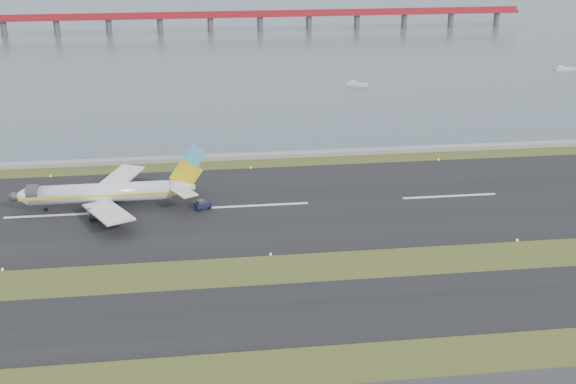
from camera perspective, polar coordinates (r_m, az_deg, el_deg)
The scene contains 9 objects.
ground at distance 119.42m, azimuth -1.01°, elevation -6.64°, with size 1000.00×1000.00×0.00m, color #324619.
taxiway_strip at distance 109.05m, azimuth -0.31°, elevation -9.59°, with size 1000.00×18.00×0.10m, color black.
runway_strip at distance 146.39m, azimuth -2.29°, elevation -1.08°, with size 1000.00×45.00×0.10m, color black.
seawall at distance 174.22m, azimuth -3.17°, elevation 2.84°, with size 1000.00×2.50×1.00m, color gray.
red_pier at distance 359.32m, azimuth -2.23°, elevation 13.76°, with size 260.00×5.00×10.20m.
airliner at distance 148.12m, azimuth -13.99°, elevation -0.04°, with size 38.52×32.89×12.80m.
pushback_tug at distance 145.33m, azimuth -6.77°, elevation -1.01°, with size 3.55×2.87×1.99m.
workboat_near at distance 247.40m, azimuth 5.45°, elevation 8.48°, with size 7.62×4.79×1.77m.
workboat_far at distance 288.66m, azimuth 20.97°, elevation 9.07°, with size 7.80×2.59×1.88m.
Camera 1 is at (-11.11, -104.55, 56.64)m, focal length 45.00 mm.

